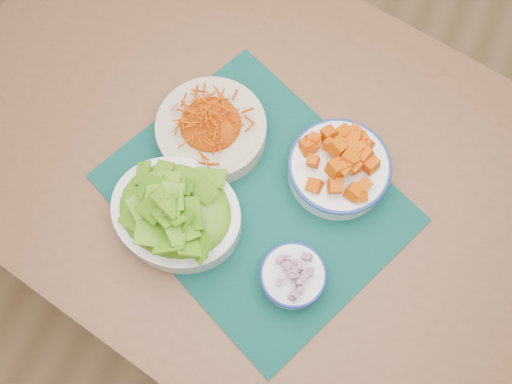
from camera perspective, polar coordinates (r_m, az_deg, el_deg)
ground at (r=1.93m, az=11.74°, el=-0.48°), size 4.00×4.00×0.00m
table at (r=1.20m, az=-0.10°, el=1.88°), size 1.47×1.13×0.75m
placemat at (r=1.09m, az=0.00°, el=-0.57°), size 0.64×0.60×0.00m
carrot_bowl at (r=1.10m, az=-4.52°, el=6.50°), size 0.23×0.23×0.08m
squash_bowl at (r=1.07m, az=8.36°, el=2.62°), size 0.20×0.20×0.09m
lettuce_bowl at (r=1.03m, az=-8.09°, el=-1.77°), size 0.25×0.21×0.12m
onion_bowl at (r=1.02m, az=3.73°, el=-8.33°), size 0.12×0.12×0.06m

